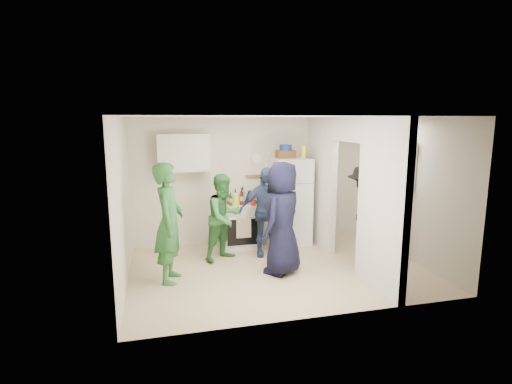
% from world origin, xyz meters
% --- Properties ---
extents(floor, '(4.80, 4.80, 0.00)m').
position_xyz_m(floor, '(0.00, 0.00, 0.00)').
color(floor, '#C5B68B').
rests_on(floor, ground).
extents(wall_back, '(4.80, 0.00, 4.80)m').
position_xyz_m(wall_back, '(0.00, 1.70, 1.25)').
color(wall_back, silver).
rests_on(wall_back, floor).
extents(wall_front, '(4.80, 0.00, 4.80)m').
position_xyz_m(wall_front, '(0.00, -1.70, 1.25)').
color(wall_front, silver).
rests_on(wall_front, floor).
extents(wall_left, '(0.00, 3.40, 3.40)m').
position_xyz_m(wall_left, '(-2.40, 0.00, 1.25)').
color(wall_left, silver).
rests_on(wall_left, floor).
extents(wall_right, '(0.00, 3.40, 3.40)m').
position_xyz_m(wall_right, '(2.40, 0.00, 1.25)').
color(wall_right, silver).
rests_on(wall_right, floor).
extents(ceiling, '(4.80, 4.80, 0.00)m').
position_xyz_m(ceiling, '(0.00, 0.00, 2.50)').
color(ceiling, white).
rests_on(ceiling, wall_back).
extents(partition_pier_back, '(0.12, 1.20, 2.50)m').
position_xyz_m(partition_pier_back, '(1.20, 1.10, 1.25)').
color(partition_pier_back, silver).
rests_on(partition_pier_back, floor).
extents(partition_pier_front, '(0.12, 1.20, 2.50)m').
position_xyz_m(partition_pier_front, '(1.20, -1.10, 1.25)').
color(partition_pier_front, silver).
rests_on(partition_pier_front, floor).
extents(partition_header, '(0.12, 1.00, 0.40)m').
position_xyz_m(partition_header, '(1.20, 0.00, 2.30)').
color(partition_header, silver).
rests_on(partition_header, partition_pier_back).
extents(stove, '(0.71, 0.59, 0.85)m').
position_xyz_m(stove, '(-0.36, 1.37, 0.42)').
color(stove, white).
rests_on(stove, floor).
extents(upper_cabinet, '(0.95, 0.34, 0.70)m').
position_xyz_m(upper_cabinet, '(-1.40, 1.52, 1.85)').
color(upper_cabinet, silver).
rests_on(upper_cabinet, wall_back).
extents(fridge, '(0.71, 0.69, 1.72)m').
position_xyz_m(fridge, '(0.66, 1.34, 0.86)').
color(fridge, white).
rests_on(fridge, floor).
extents(wicker_basket, '(0.35, 0.25, 0.15)m').
position_xyz_m(wicker_basket, '(0.56, 1.39, 1.79)').
color(wicker_basket, brown).
rests_on(wicker_basket, fridge).
extents(blue_bowl, '(0.24, 0.24, 0.11)m').
position_xyz_m(blue_bowl, '(0.56, 1.39, 1.92)').
color(blue_bowl, navy).
rests_on(blue_bowl, wicker_basket).
extents(yellow_cup_stack_top, '(0.09, 0.09, 0.25)m').
position_xyz_m(yellow_cup_stack_top, '(0.88, 1.24, 1.84)').
color(yellow_cup_stack_top, '#E5F414').
rests_on(yellow_cup_stack_top, fridge).
extents(wall_clock, '(0.22, 0.02, 0.22)m').
position_xyz_m(wall_clock, '(0.05, 1.68, 1.70)').
color(wall_clock, white).
rests_on(wall_clock, wall_back).
extents(spice_shelf, '(0.35, 0.08, 0.03)m').
position_xyz_m(spice_shelf, '(0.00, 1.65, 1.35)').
color(spice_shelf, olive).
rests_on(spice_shelf, wall_back).
extents(nook_window, '(0.03, 0.70, 0.80)m').
position_xyz_m(nook_window, '(2.38, 0.20, 1.65)').
color(nook_window, black).
rests_on(nook_window, wall_right).
extents(nook_window_frame, '(0.04, 0.76, 0.86)m').
position_xyz_m(nook_window_frame, '(2.36, 0.20, 1.65)').
color(nook_window_frame, white).
rests_on(nook_window_frame, wall_right).
extents(nook_valance, '(0.04, 0.82, 0.18)m').
position_xyz_m(nook_valance, '(2.34, 0.20, 2.00)').
color(nook_valance, white).
rests_on(nook_valance, wall_right).
extents(yellow_cup_stack_stove, '(0.09, 0.09, 0.25)m').
position_xyz_m(yellow_cup_stack_stove, '(-0.48, 1.15, 0.97)').
color(yellow_cup_stack_stove, '#FFF615').
rests_on(yellow_cup_stack_stove, stove).
extents(red_cup, '(0.09, 0.09, 0.12)m').
position_xyz_m(red_cup, '(-0.14, 1.17, 0.91)').
color(red_cup, red).
rests_on(red_cup, stove).
extents(person_green_left, '(0.58, 0.75, 1.84)m').
position_xyz_m(person_green_left, '(-1.75, -0.05, 0.92)').
color(person_green_left, '#2E733E').
rests_on(person_green_left, floor).
extents(person_green_center, '(0.94, 0.89, 1.54)m').
position_xyz_m(person_green_center, '(-0.78, 0.71, 0.77)').
color(person_green_center, '#357937').
rests_on(person_green_center, floor).
extents(person_denim, '(0.99, 0.51, 1.62)m').
position_xyz_m(person_denim, '(-0.01, 0.76, 0.81)').
color(person_denim, navy).
rests_on(person_denim, floor).
extents(person_navy, '(1.04, 1.03, 1.81)m').
position_xyz_m(person_navy, '(0.02, -0.14, 0.91)').
color(person_navy, black).
rests_on(person_navy, floor).
extents(person_nook, '(0.98, 1.25, 1.70)m').
position_xyz_m(person_nook, '(1.62, 0.12, 0.85)').
color(person_nook, black).
rests_on(person_nook, floor).
extents(bottle_a, '(0.07, 0.07, 0.29)m').
position_xyz_m(bottle_a, '(-0.63, 1.50, 0.99)').
color(bottle_a, brown).
rests_on(bottle_a, stove).
extents(bottle_b, '(0.06, 0.06, 0.25)m').
position_xyz_m(bottle_b, '(-0.55, 1.28, 0.97)').
color(bottle_b, '#164225').
rests_on(bottle_b, stove).
extents(bottle_c, '(0.08, 0.08, 0.27)m').
position_xyz_m(bottle_c, '(-0.42, 1.50, 0.98)').
color(bottle_c, silver).
rests_on(bottle_c, stove).
extents(bottle_d, '(0.07, 0.07, 0.29)m').
position_xyz_m(bottle_d, '(-0.34, 1.30, 0.99)').
color(bottle_d, maroon).
rests_on(bottle_d, stove).
extents(bottle_e, '(0.07, 0.07, 0.32)m').
position_xyz_m(bottle_e, '(-0.26, 1.54, 1.01)').
color(bottle_e, '#AFB6C2').
rests_on(bottle_e, stove).
extents(bottle_f, '(0.07, 0.07, 0.25)m').
position_xyz_m(bottle_f, '(-0.18, 1.40, 0.97)').
color(bottle_f, '#1B3814').
rests_on(bottle_f, stove).
extents(bottle_g, '(0.07, 0.07, 0.24)m').
position_xyz_m(bottle_g, '(-0.12, 1.51, 0.97)').
color(bottle_g, olive).
rests_on(bottle_g, stove).
extents(bottle_h, '(0.06, 0.06, 0.31)m').
position_xyz_m(bottle_h, '(-0.67, 1.23, 1.00)').
color(bottle_h, '#A2A5AE').
rests_on(bottle_h, stove).
extents(bottle_i, '(0.07, 0.07, 0.30)m').
position_xyz_m(bottle_i, '(-0.30, 1.48, 1.00)').
color(bottle_i, '#5C250F').
rests_on(bottle_i, stove).
extents(bottle_j, '(0.07, 0.07, 0.29)m').
position_xyz_m(bottle_j, '(-0.06, 1.28, 0.99)').
color(bottle_j, '#194A24').
rests_on(bottle_j, stove).
extents(bottle_k, '(0.07, 0.07, 0.27)m').
position_xyz_m(bottle_k, '(-0.58, 1.42, 0.98)').
color(bottle_k, '#9C3924').
rests_on(bottle_k, stove).
extents(bottle_l, '(0.06, 0.06, 0.27)m').
position_xyz_m(bottle_l, '(-0.21, 1.22, 0.98)').
color(bottle_l, gray).
rests_on(bottle_l, stove).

